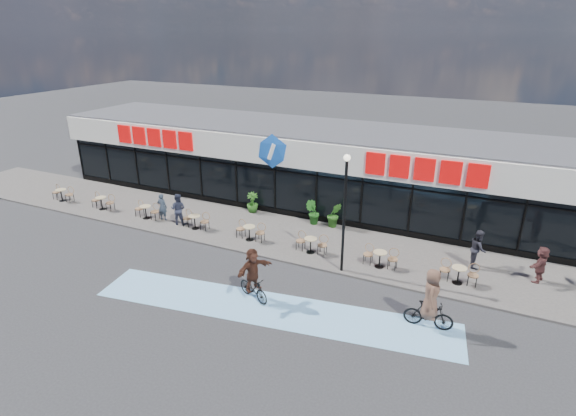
% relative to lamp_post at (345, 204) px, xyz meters
% --- Properties ---
extents(ground, '(120.00, 120.00, 0.00)m').
position_rel_lamp_post_xyz_m(ground, '(-5.54, -2.30, -3.19)').
color(ground, '#28282B').
rests_on(ground, ground).
extents(sidewalk, '(44.00, 5.00, 0.10)m').
position_rel_lamp_post_xyz_m(sidewalk, '(-5.54, 2.20, -3.14)').
color(sidewalk, '#5B5550').
rests_on(sidewalk, ground).
extents(bike_lane, '(14.17, 4.13, 0.01)m').
position_rel_lamp_post_xyz_m(bike_lane, '(-1.54, -3.80, -3.19)').
color(bike_lane, '#7AB7E6').
rests_on(bike_lane, ground).
extents(building, '(30.60, 6.57, 4.75)m').
position_rel_lamp_post_xyz_m(building, '(-5.54, 7.63, -0.85)').
color(building, black).
rests_on(building, ground).
extents(lamp_post, '(0.28, 0.28, 5.21)m').
position_rel_lamp_post_xyz_m(lamp_post, '(0.00, 0.00, 0.00)').
color(lamp_post, black).
rests_on(lamp_post, sidewalk).
extents(bistro_set_0, '(1.54, 0.62, 0.90)m').
position_rel_lamp_post_xyz_m(bistro_set_0, '(-18.30, 1.07, -2.64)').
color(bistro_set_0, tan).
rests_on(bistro_set_0, sidewalk).
extents(bistro_set_1, '(1.54, 0.62, 0.90)m').
position_rel_lamp_post_xyz_m(bistro_set_1, '(-15.01, 1.07, -2.64)').
color(bistro_set_1, tan).
rests_on(bistro_set_1, sidewalk).
extents(bistro_set_2, '(1.54, 0.62, 0.90)m').
position_rel_lamp_post_xyz_m(bistro_set_2, '(-11.72, 1.07, -2.64)').
color(bistro_set_2, tan).
rests_on(bistro_set_2, sidewalk).
extents(bistro_set_3, '(1.54, 0.62, 0.90)m').
position_rel_lamp_post_xyz_m(bistro_set_3, '(-8.44, 1.07, -2.64)').
color(bistro_set_3, tan).
rests_on(bistro_set_3, sidewalk).
extents(bistro_set_4, '(1.54, 0.62, 0.90)m').
position_rel_lamp_post_xyz_m(bistro_set_4, '(-5.15, 1.07, -2.64)').
color(bistro_set_4, tan).
rests_on(bistro_set_4, sidewalk).
extents(bistro_set_5, '(1.54, 0.62, 0.90)m').
position_rel_lamp_post_xyz_m(bistro_set_5, '(-1.86, 1.07, -2.64)').
color(bistro_set_5, tan).
rests_on(bistro_set_5, sidewalk).
extents(bistro_set_6, '(1.54, 0.62, 0.90)m').
position_rel_lamp_post_xyz_m(bistro_set_6, '(1.43, 1.07, -2.64)').
color(bistro_set_6, tan).
rests_on(bistro_set_6, sidewalk).
extents(bistro_set_7, '(1.54, 0.62, 0.90)m').
position_rel_lamp_post_xyz_m(bistro_set_7, '(4.71, 1.07, -2.64)').
color(bistro_set_7, tan).
rests_on(bistro_set_7, sidewalk).
extents(potted_plant_left, '(0.92, 0.92, 1.16)m').
position_rel_lamp_post_xyz_m(potted_plant_left, '(-6.81, 4.30, -2.51)').
color(potted_plant_left, '#235117').
rests_on(potted_plant_left, sidewalk).
extents(potted_plant_mid, '(0.84, 0.75, 1.31)m').
position_rel_lamp_post_xyz_m(potted_plant_mid, '(-3.04, 4.17, -2.44)').
color(potted_plant_mid, '#1C5117').
rests_on(potted_plant_mid, sidewalk).
extents(potted_plant_right, '(0.95, 0.89, 1.37)m').
position_rel_lamp_post_xyz_m(potted_plant_right, '(-1.86, 4.29, -2.41)').
color(potted_plant_right, '#265718').
rests_on(potted_plant_right, sidewalk).
extents(patron_left, '(0.59, 0.43, 1.51)m').
position_rel_lamp_post_xyz_m(patron_left, '(-10.75, 1.25, -2.34)').
color(patron_left, '#2C3744').
rests_on(patron_left, sidewalk).
extents(patron_right, '(0.97, 0.83, 1.72)m').
position_rel_lamp_post_xyz_m(patron_right, '(-9.58, 1.13, -2.23)').
color(patron_right, '#2A2E42').
rests_on(patron_right, sidewalk).
extents(pedestrian_a, '(0.97, 1.54, 1.58)m').
position_rel_lamp_post_xyz_m(pedestrian_a, '(7.74, 2.56, -2.30)').
color(pedestrian_a, '#4F2928').
rests_on(pedestrian_a, sidewalk).
extents(pedestrian_b, '(0.77, 0.92, 1.73)m').
position_rel_lamp_post_xyz_m(pedestrian_b, '(5.29, 2.84, -2.23)').
color(pedestrian_b, black).
rests_on(pedestrian_b, sidewalk).
extents(cyclist_a, '(1.71, 1.69, 2.20)m').
position_rel_lamp_post_xyz_m(cyclist_a, '(-2.47, -3.46, -2.15)').
color(cyclist_a, black).
rests_on(cyclist_a, ground).
extents(cyclist_b, '(1.75, 0.95, 2.32)m').
position_rel_lamp_post_xyz_m(cyclist_b, '(4.02, -2.45, -2.21)').
color(cyclist_b, black).
rests_on(cyclist_b, ground).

